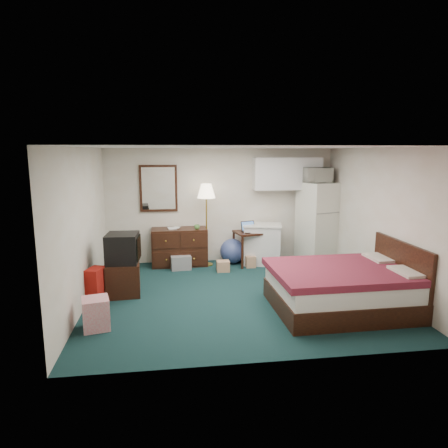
{
  "coord_description": "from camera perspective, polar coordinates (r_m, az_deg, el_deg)",
  "views": [
    {
      "loc": [
        -1.14,
        -6.45,
        2.44
      ],
      "look_at": [
        -0.22,
        0.15,
        1.22
      ],
      "focal_mm": 32.0,
      "sensor_mm": 36.0,
      "label": 1
    }
  ],
  "objects": [
    {
      "name": "floor",
      "position": [
        6.99,
        1.96,
        -10.05
      ],
      "size": [
        5.0,
        4.5,
        0.01
      ],
      "primitive_type": "cube",
      "color": "black",
      "rests_on": "ground"
    },
    {
      "name": "ceiling",
      "position": [
        6.55,
        2.1,
        10.91
      ],
      "size": [
        5.0,
        4.5,
        0.01
      ],
      "primitive_type": "cube",
      "color": "beige",
      "rests_on": "walls"
    },
    {
      "name": "walls",
      "position": [
        6.66,
        2.03,
        0.09
      ],
      "size": [
        5.01,
        4.51,
        2.5
      ],
      "color": "beige",
      "rests_on": "floor"
    },
    {
      "name": "mirror",
      "position": [
        8.71,
        -9.34,
        5.05
      ],
      "size": [
        0.8,
        0.06,
        1.0
      ],
      "primitive_type": null,
      "color": "white",
      "rests_on": "walls"
    },
    {
      "name": "upper_cabinets",
      "position": [
        8.92,
        9.0,
        7.12
      ],
      "size": [
        1.5,
        0.35,
        0.7
      ],
      "primitive_type": null,
      "color": "silver",
      "rests_on": "walls"
    },
    {
      "name": "headboard",
      "position": [
        6.92,
        23.93,
        -6.38
      ],
      "size": [
        0.06,
        1.56,
        1.0
      ],
      "primitive_type": null,
      "color": "black",
      "rests_on": "walls"
    },
    {
      "name": "dresser",
      "position": [
        8.68,
        -6.39,
        -3.26
      ],
      "size": [
        1.19,
        0.56,
        0.81
      ],
      "primitive_type": null,
      "rotation": [
        0.0,
        0.0,
        0.02
      ],
      "color": "black",
      "rests_on": "floor"
    },
    {
      "name": "floor_lamp",
      "position": [
        8.53,
        -2.51,
        -0.15
      ],
      "size": [
        0.48,
        0.48,
        1.76
      ],
      "primitive_type": null,
      "rotation": [
        0.0,
        0.0,
        0.33
      ],
      "color": "#B5912E",
      "rests_on": "floor"
    },
    {
      "name": "desk",
      "position": [
        8.68,
        3.58,
        -3.46
      ],
      "size": [
        0.68,
        0.68,
        0.73
      ],
      "primitive_type": null,
      "rotation": [
        0.0,
        0.0,
        0.2
      ],
      "color": "black",
      "rests_on": "floor"
    },
    {
      "name": "exercise_ball",
      "position": [
        8.79,
        1.19,
        -3.89
      ],
      "size": [
        0.62,
        0.62,
        0.54
      ],
      "primitive_type": "sphere",
      "rotation": [
        0.0,
        0.0,
        -0.15
      ],
      "color": "#34447B",
      "rests_on": "floor"
    },
    {
      "name": "kitchen_counter",
      "position": [
        8.78,
        5.46,
        -2.94
      ],
      "size": [
        0.89,
        0.75,
        0.85
      ],
      "primitive_type": null,
      "rotation": [
        0.0,
        0.0,
        -0.23
      ],
      "color": "silver",
      "rests_on": "floor"
    },
    {
      "name": "fridge",
      "position": [
        9.08,
        13.28,
        0.24
      ],
      "size": [
        0.92,
        0.92,
        1.77
      ],
      "primitive_type": null,
      "rotation": [
        0.0,
        0.0,
        0.32
      ],
      "color": "silver",
      "rests_on": "floor"
    },
    {
      "name": "bed",
      "position": [
        6.53,
        16.37,
        -8.89
      ],
      "size": [
        2.09,
        1.64,
        0.66
      ],
      "primitive_type": null,
      "rotation": [
        0.0,
        0.0,
        0.02
      ],
      "color": "maroon",
      "rests_on": "floor"
    },
    {
      "name": "tv_stand",
      "position": [
        7.14,
        -14.21,
        -7.53
      ],
      "size": [
        0.6,
        0.65,
        0.56
      ],
      "primitive_type": null,
      "rotation": [
        0.0,
        0.0,
        0.07
      ],
      "color": "black",
      "rests_on": "floor"
    },
    {
      "name": "suitcase",
      "position": [
        6.89,
        -17.81,
        -8.34
      ],
      "size": [
        0.32,
        0.41,
        0.58
      ],
      "primitive_type": null,
      "rotation": [
        0.0,
        0.0,
        -0.32
      ],
      "color": "maroon",
      "rests_on": "floor"
    },
    {
      "name": "retail_box",
      "position": [
        5.94,
        -17.83,
        -12.09
      ],
      "size": [
        0.42,
        0.42,
        0.44
      ],
      "primitive_type": null,
      "rotation": [
        0.0,
        0.0,
        0.22
      ],
      "color": "silver",
      "rests_on": "floor"
    },
    {
      "name": "file_bin",
      "position": [
        8.44,
        -6.19,
        -5.46
      ],
      "size": [
        0.44,
        0.35,
        0.29
      ],
      "primitive_type": null,
      "rotation": [
        0.0,
        0.0,
        0.1
      ],
      "color": "gray",
      "rests_on": "floor"
    },
    {
      "name": "cardboard_box_a",
      "position": [
        8.24,
        -0.14,
        -6.03
      ],
      "size": [
        0.26,
        0.22,
        0.22
      ],
      "primitive_type": null,
      "rotation": [
        0.0,
        0.0,
        -0.02
      ],
      "color": "#9D7357",
      "rests_on": "floor"
    },
    {
      "name": "cardboard_box_b",
      "position": [
        8.57,
        3.76,
        -5.33
      ],
      "size": [
        0.21,
        0.25,
        0.24
      ],
      "primitive_type": null,
      "rotation": [
        0.0,
        0.0,
        0.02
      ],
      "color": "#9D7357",
      "rests_on": "floor"
    },
    {
      "name": "laptop",
      "position": [
        8.53,
        3.8,
        -0.45
      ],
      "size": [
        0.38,
        0.34,
        0.22
      ],
      "primitive_type": null,
      "rotation": [
        0.0,
        0.0,
        0.31
      ],
      "color": "black",
      "rests_on": "desk"
    },
    {
      "name": "crt_tv",
      "position": [
        7.02,
        -14.28,
        -3.35
      ],
      "size": [
        0.57,
        0.61,
        0.5
      ],
      "primitive_type": null,
      "rotation": [
        0.0,
        0.0,
        -0.05
      ],
      "color": "black",
      "rests_on": "tv_stand"
    },
    {
      "name": "microwave",
      "position": [
        8.89,
        13.12,
        7.06
      ],
      "size": [
        0.61,
        0.38,
        0.4
      ],
      "primitive_type": "imported",
      "rotation": [
        0.0,
        0.0,
        0.09
      ],
      "color": "silver",
      "rests_on": "fridge"
    },
    {
      "name": "book_a",
      "position": [
        8.55,
        -8.04,
        0.09
      ],
      "size": [
        0.18,
        0.04,
        0.24
      ],
      "primitive_type": "imported",
      "rotation": [
        0.0,
        0.0,
        0.13
      ],
      "color": "#9D7357",
      "rests_on": "dresser"
    },
    {
      "name": "book_b",
      "position": [
        8.63,
        -7.34,
        0.06
      ],
      "size": [
        0.15,
        0.05,
        0.2
      ],
      "primitive_type": "imported",
      "rotation": [
        0.0,
        0.0,
        -0.24
      ],
      "color": "#9D7357",
      "rests_on": "dresser"
    },
    {
      "name": "mug",
      "position": [
        8.47,
        -3.89,
        -0.35
      ],
      "size": [
        0.14,
        0.12,
        0.12
      ],
      "primitive_type": "imported",
      "rotation": [
        0.0,
        0.0,
        -0.18
      ],
      "color": "#568D40",
      "rests_on": "dresser"
    }
  ]
}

